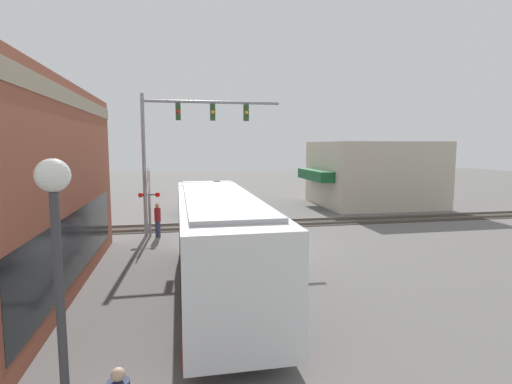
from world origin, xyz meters
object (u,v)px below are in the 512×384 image
crossing_signal (149,195)px  parked_car_black (196,204)px  city_bus (218,238)px  pedestrian_at_crossing (158,220)px  streetlamp (60,304)px

crossing_signal → parked_car_black: 7.88m
parked_car_black → city_bus: bearing=180.0°
crossing_signal → parked_car_black: (7.15, -2.87, -1.64)m
city_bus → pedestrian_at_crossing: size_ratio=6.11×
city_bus → parked_car_black: city_bus is taller
streetlamp → pedestrian_at_crossing: 16.65m
streetlamp → parked_car_black: size_ratio=1.13×
city_bus → streetlamp: size_ratio=2.36×
city_bus → pedestrian_at_crossing: city_bus is taller
crossing_signal → streetlamp: 16.95m
crossing_signal → pedestrian_at_crossing: crossing_signal is taller
pedestrian_at_crossing → streetlamp: bearing=178.5°
city_bus → crossing_signal: bearing=17.2°
streetlamp → parked_car_black: (24.10, -2.87, -2.23)m
city_bus → streetlamp: streetlamp is taller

